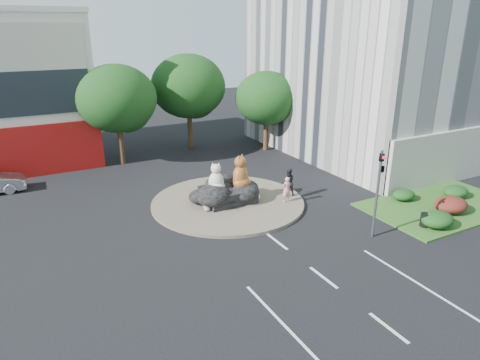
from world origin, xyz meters
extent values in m
plane|color=black|center=(0.00, 0.00, 0.00)|extent=(120.00, 120.00, 0.00)
cylinder|color=brown|center=(0.00, 10.00, 0.10)|extent=(10.00, 10.00, 0.20)
cube|color=#244B19|center=(12.00, 3.00, 0.06)|extent=(10.00, 6.00, 0.12)
cylinder|color=#382314|center=(-4.00, 22.00, 1.87)|extent=(0.44, 0.44, 3.74)
ellipsoid|color=#103312|center=(-4.00, 22.00, 5.53)|extent=(6.46, 6.46, 5.49)
sphere|color=#103312|center=(-3.20, 22.50, 4.68)|extent=(4.25, 4.25, 4.25)
sphere|color=#103312|center=(-4.70, 21.70, 4.93)|extent=(3.74, 3.74, 3.74)
cylinder|color=#382314|center=(3.00, 24.00, 1.98)|extent=(0.44, 0.44, 3.96)
ellipsoid|color=#103312|center=(3.00, 24.00, 5.85)|extent=(6.84, 6.84, 5.81)
sphere|color=#103312|center=(3.80, 24.50, 4.95)|extent=(4.50, 4.50, 4.50)
sphere|color=#103312|center=(2.30, 23.70, 5.22)|extent=(3.96, 3.96, 3.96)
cylinder|color=#382314|center=(9.00, 20.00, 1.65)|extent=(0.44, 0.44, 3.30)
ellipsoid|color=#103312|center=(9.00, 20.00, 4.88)|extent=(5.70, 5.70, 4.84)
sphere|color=#103312|center=(9.80, 20.50, 4.12)|extent=(3.75, 3.75, 3.75)
sphere|color=#103312|center=(8.30, 19.70, 4.35)|extent=(3.30, 3.30, 3.30)
ellipsoid|color=#103312|center=(9.00, 1.00, 0.57)|extent=(2.00, 1.60, 0.90)
ellipsoid|color=#441912|center=(11.50, 2.00, 0.61)|extent=(2.20, 1.76, 0.99)
ellipsoid|color=#103312|center=(14.00, 3.50, 0.53)|extent=(1.80, 1.44, 0.81)
ellipsoid|color=#103312|center=(10.50, 4.80, 0.48)|extent=(1.60, 1.28, 0.72)
cylinder|color=#595B60|center=(5.00, 2.00, 2.50)|extent=(0.14, 0.14, 5.00)
imported|color=black|center=(5.00, 2.00, 4.20)|extent=(0.21, 0.26, 1.30)
imported|color=black|center=(5.20, 2.00, 4.00)|extent=(0.26, 1.24, 0.50)
sphere|color=red|center=(5.00, 1.82, 4.65)|extent=(0.18, 0.18, 0.18)
cylinder|color=#595B60|center=(13.00, 8.00, 4.00)|extent=(0.18, 0.18, 8.00)
cylinder|color=#595B60|center=(12.00, 8.00, 8.00)|extent=(2.00, 0.12, 0.12)
cube|color=silver|center=(11.00, 8.00, 7.90)|extent=(0.50, 0.22, 0.12)
imported|color=pink|center=(3.32, 8.09, 1.05)|extent=(0.63, 0.42, 1.71)
imported|color=black|center=(4.00, 8.91, 1.17)|extent=(1.02, 0.83, 1.94)
cylinder|color=black|center=(8.44, 1.39, 0.52)|extent=(0.69, 0.69, 0.79)
camera|label=1|loc=(-11.55, -13.34, 11.08)|focal=32.00mm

